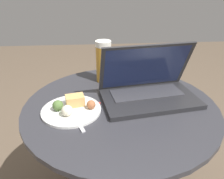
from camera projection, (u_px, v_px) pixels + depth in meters
The scene contains 6 objects.
table at pixel (120, 134), 0.92m from camera, with size 0.74×0.74×0.58m.
napkin at pixel (75, 108), 0.82m from camera, with size 0.20×0.16×0.00m.
laptop at pixel (148, 88), 0.87m from camera, with size 0.40×0.27×0.22m.
beer_glass at pixel (104, 61), 1.00m from camera, with size 0.07×0.07×0.19m.
snack_plate at pixel (72, 108), 0.80m from camera, with size 0.22×0.22×0.05m.
fork at pixel (74, 115), 0.77m from camera, with size 0.08×0.17×0.00m.
Camera 1 is at (-0.09, -0.73, 1.01)m, focal length 35.00 mm.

